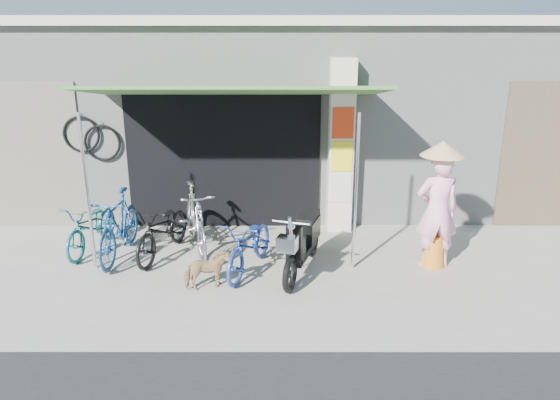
{
  "coord_description": "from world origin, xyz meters",
  "views": [
    {
      "loc": [
        -0.2,
        -6.81,
        3.53
      ],
      "look_at": [
        -0.2,
        1.0,
        1.0
      ],
      "focal_mm": 35.0,
      "sensor_mm": 36.0,
      "label": 1
    }
  ],
  "objects_px": {
    "bike_navy": "(250,245)",
    "bike_blue": "(119,226)",
    "bike_silver": "(195,219)",
    "nun": "(437,207)",
    "bike_teal": "(92,226)",
    "moped": "(303,242)",
    "bike_black": "(163,229)",
    "street_dog": "(207,271)"
  },
  "relations": [
    {
      "from": "bike_navy",
      "to": "bike_blue",
      "type": "bearing_deg",
      "value": -175.64
    },
    {
      "from": "bike_silver",
      "to": "nun",
      "type": "bearing_deg",
      "value": -25.79
    },
    {
      "from": "bike_teal",
      "to": "nun",
      "type": "xyz_separation_m",
      "value": [
        5.38,
        -0.59,
        0.53
      ]
    },
    {
      "from": "bike_teal",
      "to": "bike_blue",
      "type": "bearing_deg",
      "value": -19.23
    },
    {
      "from": "bike_silver",
      "to": "nun",
      "type": "xyz_separation_m",
      "value": [
        3.69,
        -0.54,
        0.39
      ]
    },
    {
      "from": "bike_teal",
      "to": "bike_blue",
      "type": "relative_size",
      "value": 0.89
    },
    {
      "from": "bike_silver",
      "to": "moped",
      "type": "bearing_deg",
      "value": -41.63
    },
    {
      "from": "nun",
      "to": "bike_silver",
      "type": "bearing_deg",
      "value": -11.4
    },
    {
      "from": "bike_blue",
      "to": "bike_black",
      "type": "bearing_deg",
      "value": 8.92
    },
    {
      "from": "bike_black",
      "to": "street_dog",
      "type": "height_order",
      "value": "bike_black"
    },
    {
      "from": "street_dog",
      "to": "moped",
      "type": "relative_size",
      "value": 0.37
    },
    {
      "from": "bike_teal",
      "to": "bike_navy",
      "type": "distance_m",
      "value": 2.72
    },
    {
      "from": "bike_blue",
      "to": "moped",
      "type": "relative_size",
      "value": 0.99
    },
    {
      "from": "bike_blue",
      "to": "bike_silver",
      "type": "distance_m",
      "value": 1.18
    },
    {
      "from": "bike_teal",
      "to": "bike_black",
      "type": "bearing_deg",
      "value": -1.12
    },
    {
      "from": "nun",
      "to": "bike_black",
      "type": "bearing_deg",
      "value": -8.16
    },
    {
      "from": "bike_blue",
      "to": "bike_black",
      "type": "relative_size",
      "value": 1.05
    },
    {
      "from": "bike_navy",
      "to": "nun",
      "type": "bearing_deg",
      "value": 22.57
    },
    {
      "from": "bike_black",
      "to": "bike_navy",
      "type": "bearing_deg",
      "value": -7.38
    },
    {
      "from": "bike_teal",
      "to": "street_dog",
      "type": "xyz_separation_m",
      "value": [
        2.04,
        -1.39,
        -0.14
      ]
    },
    {
      "from": "nun",
      "to": "bike_teal",
      "type": "bearing_deg",
      "value": -9.34
    },
    {
      "from": "bike_silver",
      "to": "bike_navy",
      "type": "distance_m",
      "value": 1.19
    },
    {
      "from": "bike_silver",
      "to": "moped",
      "type": "height_order",
      "value": "bike_silver"
    },
    {
      "from": "bike_blue",
      "to": "moped",
      "type": "height_order",
      "value": "bike_blue"
    },
    {
      "from": "bike_teal",
      "to": "bike_blue",
      "type": "xyz_separation_m",
      "value": [
        0.53,
        -0.29,
        0.12
      ]
    },
    {
      "from": "bike_silver",
      "to": "nun",
      "type": "distance_m",
      "value": 3.75
    },
    {
      "from": "bike_black",
      "to": "street_dog",
      "type": "bearing_deg",
      "value": -39.28
    },
    {
      "from": "bike_teal",
      "to": "bike_black",
      "type": "height_order",
      "value": "bike_black"
    },
    {
      "from": "nun",
      "to": "moped",
      "type": "bearing_deg",
      "value": 3.24
    },
    {
      "from": "bike_silver",
      "to": "bike_teal",
      "type": "bearing_deg",
      "value": 160.84
    },
    {
      "from": "street_dog",
      "to": "moped",
      "type": "xyz_separation_m",
      "value": [
        1.35,
        0.58,
        0.19
      ]
    },
    {
      "from": "street_dog",
      "to": "nun",
      "type": "height_order",
      "value": "nun"
    },
    {
      "from": "bike_black",
      "to": "bike_silver",
      "type": "height_order",
      "value": "bike_silver"
    },
    {
      "from": "bike_blue",
      "to": "moped",
      "type": "distance_m",
      "value": 2.9
    },
    {
      "from": "bike_blue",
      "to": "bike_navy",
      "type": "distance_m",
      "value": 2.14
    },
    {
      "from": "bike_black",
      "to": "bike_navy",
      "type": "height_order",
      "value": "bike_black"
    },
    {
      "from": "bike_navy",
      "to": "street_dog",
      "type": "height_order",
      "value": "bike_navy"
    },
    {
      "from": "bike_silver",
      "to": "street_dog",
      "type": "bearing_deg",
      "value": -92.76
    },
    {
      "from": "bike_teal",
      "to": "moped",
      "type": "height_order",
      "value": "moped"
    },
    {
      "from": "bike_black",
      "to": "nun",
      "type": "height_order",
      "value": "nun"
    },
    {
      "from": "moped",
      "to": "bike_teal",
      "type": "bearing_deg",
      "value": -176.32
    },
    {
      "from": "bike_silver",
      "to": "street_dog",
      "type": "xyz_separation_m",
      "value": [
        0.35,
        -1.34,
        -0.28
      ]
    }
  ]
}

